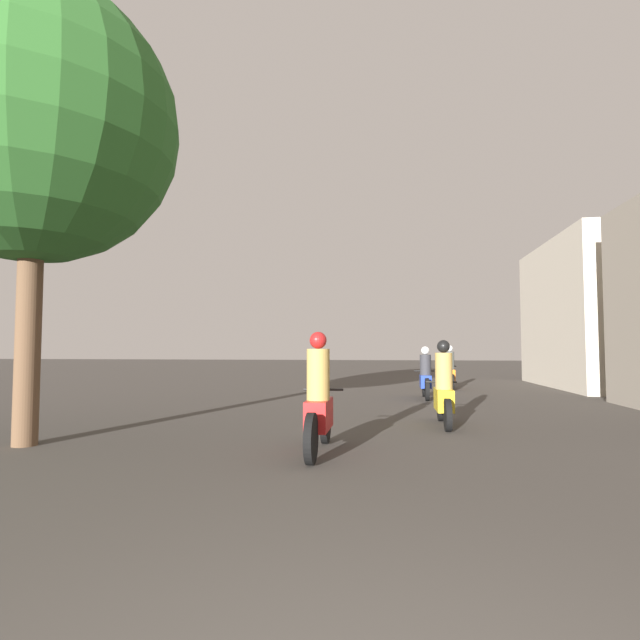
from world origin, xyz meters
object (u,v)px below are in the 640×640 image
(motorcycle_orange, at_px, (450,372))
(street_tree, at_px, (35,124))
(motorcycle_yellow, at_px, (444,392))
(motorcycle_blue, at_px, (425,377))
(motorcycle_red, at_px, (319,405))
(building_right_far, at_px, (608,314))

(motorcycle_orange, relative_size, street_tree, 0.27)
(motorcycle_yellow, bearing_deg, motorcycle_blue, 91.95)
(motorcycle_orange, bearing_deg, motorcycle_blue, -114.73)
(motorcycle_orange, height_order, street_tree, street_tree)
(motorcycle_blue, xyz_separation_m, street_tree, (-6.47, -7.92, 4.34))
(motorcycle_yellow, relative_size, motorcycle_orange, 0.96)
(motorcycle_red, relative_size, motorcycle_blue, 1.10)
(motorcycle_orange, xyz_separation_m, street_tree, (-7.57, -11.60, 4.33))
(motorcycle_yellow, distance_m, motorcycle_orange, 8.86)
(motorcycle_red, height_order, motorcycle_yellow, motorcycle_red)
(street_tree, bearing_deg, motorcycle_orange, 56.87)
(motorcycle_yellow, xyz_separation_m, motorcycle_orange, (1.12, 8.79, -0.02))
(motorcycle_blue, distance_m, street_tree, 11.10)
(building_right_far, relative_size, street_tree, 1.06)
(building_right_far, distance_m, street_tree, 18.95)
(motorcycle_blue, bearing_deg, street_tree, -136.05)
(motorcycle_blue, height_order, street_tree, street_tree)
(motorcycle_red, height_order, motorcycle_blue, motorcycle_red)
(motorcycle_red, xyz_separation_m, building_right_far, (9.09, 12.99, 2.08))
(building_right_far, bearing_deg, motorcycle_blue, -143.93)
(motorcycle_yellow, height_order, building_right_far, building_right_far)
(street_tree, bearing_deg, building_right_far, 43.98)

